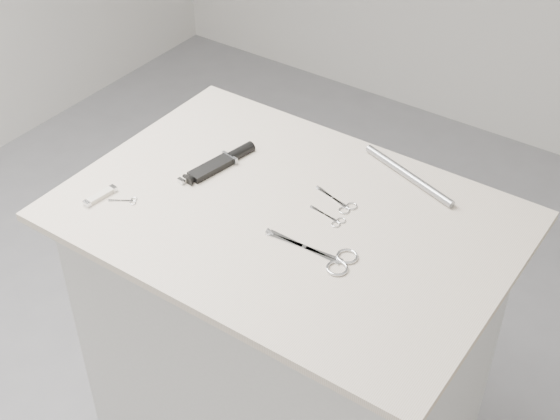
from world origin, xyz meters
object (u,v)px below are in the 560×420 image
Objects in this scene: embroidery_scissors_b at (331,218)px; pocket_knife_b at (193,175)px; plinth at (287,352)px; sheathed_knife at (225,161)px; large_shears at (328,257)px; tiny_scissors at (127,201)px; metal_rail at (408,175)px; pocket_knife_a at (100,196)px; embroidery_scissors_a at (341,204)px.

embroidery_scissors_b is 1.13× the size of pocket_knife_b.
plinth is at bearing -77.41° from pocket_knife_b.
large_shears is at bearing -100.14° from sheathed_knife.
plinth is 0.60m from tiny_scissors.
embroidery_scissors_b is 1.49× the size of tiny_scissors.
large_shears reaches higher than embroidery_scissors_b.
tiny_scissors is at bearing -137.57° from metal_rail.
tiny_scissors is (-0.33, -0.17, 0.47)m from plinth.
pocket_knife_a is (-0.38, -0.20, 0.48)m from plinth.
plinth is 0.50m from large_shears.
pocket_knife_b is at bearing 169.61° from large_shears.
pocket_knife_b is 0.51m from metal_rail.
embroidery_scissors_b is at bearing -5.54° from tiny_scissors.
pocket_knife_b is (-0.26, -0.02, 0.48)m from plinth.
tiny_scissors is (-0.48, -0.10, -0.00)m from large_shears.
pocket_knife_b is at bearing -176.70° from plinth.
embroidery_scissors_a is at bearing -51.03° from pocket_knife_a.
plinth is at bearing -115.39° from embroidery_scissors_a.
metal_rail is at bearing 82.36° from embroidery_scissors_b.
metal_rail is at bearing -42.59° from pocket_knife_a.
plinth is at bearing -148.83° from embroidery_scissors_b.
metal_rail reaches higher than plinth.
large_shears is at bearing -70.34° from pocket_knife_a.
embroidery_scissors_b is at bearing 116.61° from large_shears.
embroidery_scissors_a is at bearing -62.96° from pocket_knife_b.
sheathed_knife reaches higher than pocket_knife_a.
pocket_knife_b is (-0.35, -0.11, 0.00)m from embroidery_scissors_a.
embroidery_scissors_b is 0.24m from metal_rail.
embroidery_scissors_b is (0.01, -0.06, -0.00)m from embroidery_scissors_a.
sheathed_knife is (-0.33, 0.03, 0.01)m from embroidery_scissors_b.
tiny_scissors is 0.70× the size of pocket_knife_a.
sheathed_knife is at bearing -153.27° from metal_rail.
tiny_scissors is at bearing -144.18° from embroidery_scissors_b.
plinth is 4.63× the size of sheathed_knife.
plinth is at bearing -55.91° from pocket_knife_a.
tiny_scissors is at bearing -131.31° from embroidery_scissors_a.
embroidery_scissors_b is 0.53m from pocket_knife_a.
sheathed_knife is 0.09m from pocket_knife_b.
tiny_scissors is at bearing -151.83° from plinth.
embroidery_scissors_b and tiny_scissors have the same top height.
pocket_knife_a and pocket_knife_b have the same top height.
metal_rail reaches higher than embroidery_scissors_b.
sheathed_knife reaches higher than plinth.
pocket_knife_a reaches higher than embroidery_scissors_b.
large_shears is 0.55m from pocket_knife_a.
tiny_scissors is 0.26m from sheathed_knife.
embroidery_scissors_b is 0.47× the size of sheathed_knife.
tiny_scissors is 0.66m from metal_rail.
pocket_knife_a is (-0.54, -0.12, 0.00)m from large_shears.
embroidery_scissors_a is at bearing -114.38° from metal_rail.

